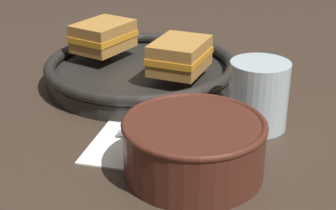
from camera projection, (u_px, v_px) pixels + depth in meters
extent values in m
plane|color=#382B21|center=(162.00, 142.00, 0.66)|extent=(4.00, 4.00, 0.00)
cube|color=white|center=(174.00, 139.00, 0.66)|extent=(0.21, 0.19, 0.00)
cylinder|color=#4C2319|center=(194.00, 148.00, 0.58)|extent=(0.16, 0.16, 0.06)
cylinder|color=gold|center=(194.00, 133.00, 0.57)|extent=(0.14, 0.14, 0.01)
torus|color=#4C2319|center=(194.00, 124.00, 0.57)|extent=(0.16, 0.16, 0.01)
cube|color=#9E9EA3|center=(164.00, 135.00, 0.66)|extent=(0.12, 0.02, 0.01)
ellipsoid|color=#9E9EA3|center=(231.00, 137.00, 0.65)|extent=(0.06, 0.03, 0.01)
cylinder|color=black|center=(141.00, 76.00, 0.84)|extent=(0.30, 0.30, 0.02)
torus|color=black|center=(141.00, 64.00, 0.83)|extent=(0.31, 0.31, 0.02)
cube|color=black|center=(101.00, 31.00, 1.01)|extent=(0.10, 0.13, 0.01)
cube|color=#B27A38|center=(104.00, 44.00, 0.87)|extent=(0.10, 0.12, 0.02)
cube|color=orange|center=(103.00, 36.00, 0.86)|extent=(0.11, 0.12, 0.01)
cube|color=#B27A38|center=(103.00, 28.00, 0.86)|extent=(0.10, 0.12, 0.02)
cube|color=#B27A38|center=(182.00, 64.00, 0.78)|extent=(0.09, 0.11, 0.02)
cube|color=orange|center=(182.00, 56.00, 0.77)|extent=(0.09, 0.11, 0.01)
cube|color=#B27A38|center=(182.00, 47.00, 0.76)|extent=(0.09, 0.11, 0.02)
cylinder|color=silver|center=(258.00, 95.00, 0.68)|extent=(0.08, 0.08, 0.09)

